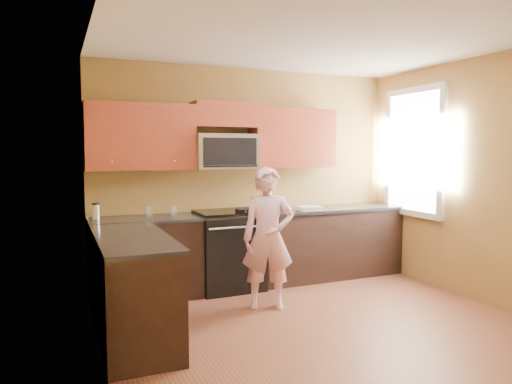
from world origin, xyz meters
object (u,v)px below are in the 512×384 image
stove (229,250)px  microwave (225,169)px  frying_pan (246,213)px  butter_tub (286,210)px  woman (268,238)px  travel_mug (96,219)px

stove → microwave: 0.98m
microwave → frying_pan: microwave is taller
butter_tub → frying_pan: bearing=-160.3°
microwave → woman: microwave is taller
frying_pan → butter_tub: bearing=40.3°
frying_pan → travel_mug: bearing=-172.4°
stove → butter_tub: (0.75, -0.03, 0.45)m
microwave → travel_mug: bearing=-179.7°
frying_pan → microwave: bearing=128.0°
woman → stove: bearing=120.2°
frying_pan → butter_tub: (0.63, 0.23, -0.03)m
microwave → butter_tub: microwave is taller
microwave → frying_pan: bearing=-72.6°
microwave → frying_pan: size_ratio=1.75×
woman → frying_pan: bearing=112.9°
stove → butter_tub: bearing=-2.1°
stove → woman: bearing=-79.8°
frying_pan → travel_mug: travel_mug is taller
woman → butter_tub: woman is taller
microwave → butter_tub: size_ratio=6.83×
stove → travel_mug: (-1.50, 0.12, 0.45)m
stove → butter_tub: size_ratio=8.54×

